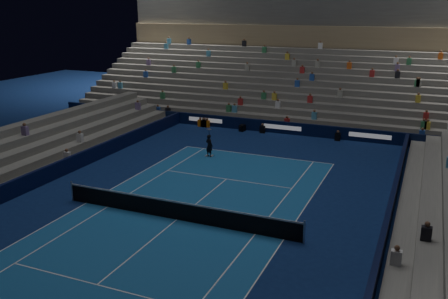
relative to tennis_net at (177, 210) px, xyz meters
The scene contains 9 objects.
ground 0.50m from the tennis_net, ahead, with size 90.00×90.00×0.00m, color navy.
court_surface 0.50m from the tennis_net, ahead, with size 10.97×23.77×0.01m, color #1C599A.
sponsor_barrier_far 18.50m from the tennis_net, 90.00° to the left, with size 44.00×0.25×1.00m, color black.
sponsor_barrier_east 9.70m from the tennis_net, ahead, with size 0.25×37.00×1.00m, color black.
sponsor_barrier_west 9.70m from the tennis_net, behind, with size 0.25×37.00×1.00m, color black.
grandstand_main 28.05m from the tennis_net, 90.00° to the left, with size 44.00×15.20×11.20m.
tennis_net is the anchor object (origin of this frame).
tennis_player 10.65m from the tennis_net, 105.88° to the left, with size 0.58×0.38×1.59m, color black.
broadcast_camera 18.18m from the tennis_net, 100.67° to the left, with size 0.49×0.89×0.55m.
Camera 1 is at (10.80, -19.56, 10.19)m, focal length 39.20 mm.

